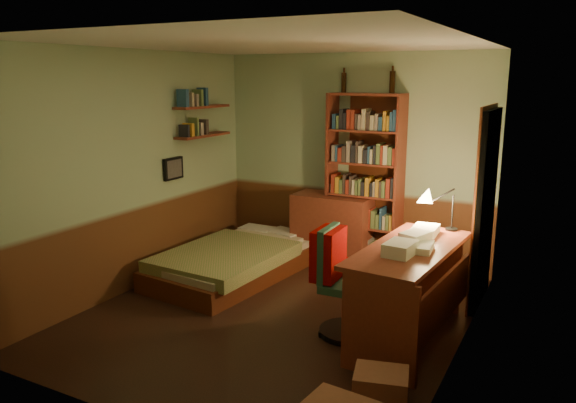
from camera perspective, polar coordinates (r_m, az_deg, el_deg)
The scene contains 23 objects.
floor at distance 5.70m, azimuth -1.20°, elevation -11.44°, with size 3.50×4.00×0.02m, color black.
ceiling at distance 5.22m, azimuth -1.34°, elevation 15.86°, with size 3.50×4.00×0.02m, color silver.
wall_back at distance 7.10m, azimuth 6.68°, elevation 4.31°, with size 3.50×0.02×2.60m, color #93B189.
wall_left at distance 6.34m, azimuth -15.31°, elevation 2.95°, with size 0.02×4.00×2.60m, color #93B189.
wall_right at distance 4.72m, azimuth 17.73°, elevation -0.39°, with size 0.02×4.00×2.60m, color #93B189.
wall_front at distance 3.73m, azimuth -16.51°, elevation -3.68°, with size 3.50×0.02×2.60m, color #93B189.
doorway at distance 6.05m, azimuth 19.43°, elevation -0.67°, with size 0.06×0.90×2.00m, color black.
door_trim at distance 6.05m, azimuth 19.10°, elevation -0.64°, with size 0.02×0.98×2.08m, color #4A1F0E.
bed at distance 6.67m, azimuth -5.43°, elevation -4.97°, with size 1.10×2.07×0.61m, color olive.
dresser at distance 7.12m, azimuth 4.53°, elevation -2.76°, with size 0.97×0.49×0.86m, color maroon.
mini_stereo at distance 7.10m, azimuth 5.41°, elevation 1.31°, with size 0.25×0.19×0.13m, color #B2B2B7.
bookshelf at distance 6.92m, azimuth 7.76°, elevation 2.05°, with size 0.91×0.28×2.12m, color maroon.
bottle_left at distance 7.03m, azimuth 5.69°, elevation 11.92°, with size 0.06×0.06×0.23m, color black.
bottle_right at distance 6.82m, azimuth 10.55°, elevation 11.84°, with size 0.07×0.07×0.25m, color black.
desk at distance 5.17m, azimuth 12.07°, elevation -9.09°, with size 0.66×1.59×0.85m, color maroon.
paper_stack at distance 5.13m, azimuth 12.79°, elevation -3.62°, with size 0.19×0.26×0.10m, color silver.
desk_lamp at distance 5.61m, azimuth 16.44°, elevation -0.05°, with size 0.17×0.17×0.56m, color black.
office_chair at distance 5.10m, azimuth 6.19°, elevation -7.82°, with size 0.54×0.48×1.08m, color #2C553F.
red_jacket at distance 4.83m, azimuth 2.65°, elevation 0.63°, with size 0.21×0.39×0.46m, color #B00400.
wall_shelf_lower at distance 7.06m, azimuth -8.62°, elevation 6.66°, with size 0.20×0.90×0.03m, color maroon.
wall_shelf_upper at distance 7.04m, azimuth -8.71°, elevation 9.49°, with size 0.20×0.90×0.03m, color maroon.
framed_picture at distance 6.77m, azimuth -11.58°, elevation 3.30°, with size 0.04×0.32×0.26m, color black.
cardboard_box_b at distance 4.27m, azimuth 9.40°, elevation -18.30°, with size 0.38×0.31×0.27m, color #9E6247.
Camera 1 is at (2.54, -4.55, 2.31)m, focal length 35.00 mm.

